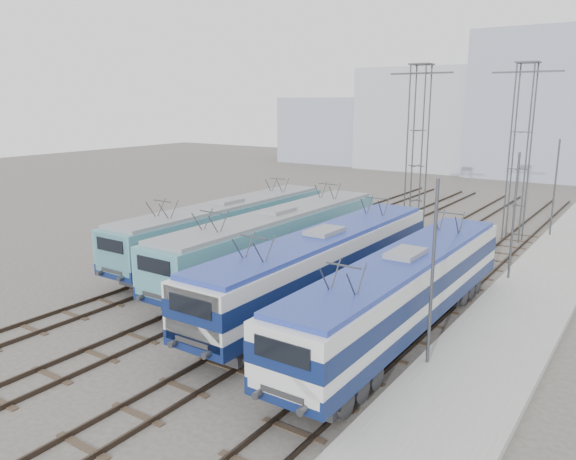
{
  "coord_description": "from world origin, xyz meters",
  "views": [
    {
      "loc": [
        14.97,
        -16.37,
        9.56
      ],
      "look_at": [
        -0.92,
        7.0,
        3.03
      ],
      "focal_mm": 35.0,
      "sensor_mm": 36.0,
      "label": 1
    }
  ],
  "objects_px": {
    "locomotive_center_right": "(322,262)",
    "mast_mid": "(514,219)",
    "locomotive_center_left": "(275,239)",
    "catenary_tower_west": "(418,143)",
    "mast_rear": "(555,190)",
    "mast_front": "(432,278)",
    "catenary_tower_east": "(520,145)",
    "locomotive_far_left": "(226,226)",
    "locomotive_far_right": "(402,288)"
  },
  "relations": [
    {
      "from": "locomotive_center_left",
      "to": "locomotive_center_right",
      "type": "height_order",
      "value": "locomotive_center_left"
    },
    {
      "from": "locomotive_far_left",
      "to": "locomotive_center_right",
      "type": "xyz_separation_m",
      "value": [
        9.0,
        -3.7,
        0.09
      ]
    },
    {
      "from": "catenary_tower_west",
      "to": "catenary_tower_east",
      "type": "xyz_separation_m",
      "value": [
        6.5,
        2.0,
        0.0
      ]
    },
    {
      "from": "catenary_tower_west",
      "to": "mast_rear",
      "type": "height_order",
      "value": "catenary_tower_west"
    },
    {
      "from": "locomotive_center_right",
      "to": "catenary_tower_west",
      "type": "height_order",
      "value": "catenary_tower_west"
    },
    {
      "from": "mast_front",
      "to": "catenary_tower_west",
      "type": "bearing_deg",
      "value": 113.27
    },
    {
      "from": "locomotive_center_right",
      "to": "mast_mid",
      "type": "relative_size",
      "value": 2.52
    },
    {
      "from": "locomotive_center_left",
      "to": "locomotive_center_right",
      "type": "xyz_separation_m",
      "value": [
        4.5,
        -2.59,
        0.03
      ]
    },
    {
      "from": "locomotive_center_left",
      "to": "catenary_tower_east",
      "type": "bearing_deg",
      "value": 61.72
    },
    {
      "from": "catenary_tower_east",
      "to": "mast_rear",
      "type": "height_order",
      "value": "catenary_tower_east"
    },
    {
      "from": "mast_mid",
      "to": "locomotive_far_right",
      "type": "bearing_deg",
      "value": -100.38
    },
    {
      "from": "locomotive_far_left",
      "to": "locomotive_center_right",
      "type": "distance_m",
      "value": 9.73
    },
    {
      "from": "locomotive_far_right",
      "to": "mast_rear",
      "type": "xyz_separation_m",
      "value": [
        1.85,
        22.1,
        1.29
      ]
    },
    {
      "from": "catenary_tower_east",
      "to": "mast_mid",
      "type": "relative_size",
      "value": 1.71
    },
    {
      "from": "locomotive_center_right",
      "to": "locomotive_center_left",
      "type": "bearing_deg",
      "value": 150.12
    },
    {
      "from": "mast_front",
      "to": "mast_rear",
      "type": "height_order",
      "value": "same"
    },
    {
      "from": "locomotive_far_right",
      "to": "mast_mid",
      "type": "distance_m",
      "value": 10.35
    },
    {
      "from": "locomotive_center_right",
      "to": "catenary_tower_east",
      "type": "xyz_separation_m",
      "value": [
        4.25,
        18.85,
        4.38
      ]
    },
    {
      "from": "locomotive_far_right",
      "to": "locomotive_center_left",
      "type": "bearing_deg",
      "value": 156.91
    },
    {
      "from": "locomotive_far_left",
      "to": "locomotive_far_right",
      "type": "xyz_separation_m",
      "value": [
        13.5,
        -4.95,
        0.04
      ]
    },
    {
      "from": "catenary_tower_east",
      "to": "locomotive_center_left",
      "type": "bearing_deg",
      "value": -118.28
    },
    {
      "from": "locomotive_far_left",
      "to": "mast_rear",
      "type": "height_order",
      "value": "mast_rear"
    },
    {
      "from": "catenary_tower_east",
      "to": "mast_rear",
      "type": "relative_size",
      "value": 1.71
    },
    {
      "from": "catenary_tower_west",
      "to": "catenary_tower_east",
      "type": "distance_m",
      "value": 6.8
    },
    {
      "from": "catenary_tower_east",
      "to": "mast_mid",
      "type": "distance_m",
      "value": 10.69
    },
    {
      "from": "mast_front",
      "to": "mast_mid",
      "type": "bearing_deg",
      "value": 90.0
    },
    {
      "from": "locomotive_far_right",
      "to": "mast_rear",
      "type": "height_order",
      "value": "mast_rear"
    },
    {
      "from": "locomotive_far_right",
      "to": "mast_rear",
      "type": "relative_size",
      "value": 2.47
    },
    {
      "from": "catenary_tower_west",
      "to": "mast_front",
      "type": "bearing_deg",
      "value": -66.73
    },
    {
      "from": "mast_mid",
      "to": "catenary_tower_west",
      "type": "bearing_deg",
      "value": 137.07
    },
    {
      "from": "mast_front",
      "to": "locomotive_center_right",
      "type": "bearing_deg",
      "value": 153.64
    },
    {
      "from": "mast_front",
      "to": "mast_rear",
      "type": "relative_size",
      "value": 1.0
    },
    {
      "from": "locomotive_far_right",
      "to": "mast_front",
      "type": "relative_size",
      "value": 2.47
    },
    {
      "from": "mast_rear",
      "to": "locomotive_far_left",
      "type": "bearing_deg",
      "value": -131.82
    },
    {
      "from": "locomotive_far_left",
      "to": "mast_front",
      "type": "xyz_separation_m",
      "value": [
        15.35,
        -6.85,
        1.33
      ]
    },
    {
      "from": "locomotive_center_right",
      "to": "mast_front",
      "type": "relative_size",
      "value": 2.52
    },
    {
      "from": "mast_front",
      "to": "mast_mid",
      "type": "distance_m",
      "value": 12.0
    },
    {
      "from": "locomotive_center_left",
      "to": "catenary_tower_west",
      "type": "relative_size",
      "value": 1.49
    },
    {
      "from": "mast_mid",
      "to": "locomotive_center_left",
      "type": "bearing_deg",
      "value": -149.99
    },
    {
      "from": "locomotive_center_right",
      "to": "mast_mid",
      "type": "bearing_deg",
      "value": 54.35
    },
    {
      "from": "locomotive_far_left",
      "to": "catenary_tower_west",
      "type": "relative_size",
      "value": 1.45
    },
    {
      "from": "locomotive_center_left",
      "to": "catenary_tower_west",
      "type": "distance_m",
      "value": 15.1
    },
    {
      "from": "locomotive_far_right",
      "to": "mast_mid",
      "type": "xyz_separation_m",
      "value": [
        1.85,
        10.1,
        1.29
      ]
    },
    {
      "from": "mast_front",
      "to": "mast_rear",
      "type": "bearing_deg",
      "value": 90.0
    },
    {
      "from": "locomotive_far_left",
      "to": "catenary_tower_west",
      "type": "xyz_separation_m",
      "value": [
        6.75,
        13.15,
        4.47
      ]
    },
    {
      "from": "locomotive_center_right",
      "to": "locomotive_far_right",
      "type": "height_order",
      "value": "locomotive_center_right"
    },
    {
      "from": "locomotive_far_left",
      "to": "catenary_tower_west",
      "type": "distance_m",
      "value": 15.45
    },
    {
      "from": "catenary_tower_east",
      "to": "locomotive_far_left",
      "type": "bearing_deg",
      "value": -131.17
    },
    {
      "from": "locomotive_center_right",
      "to": "mast_rear",
      "type": "distance_m",
      "value": 21.83
    },
    {
      "from": "catenary_tower_east",
      "to": "mast_front",
      "type": "bearing_deg",
      "value": -84.55
    }
  ]
}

